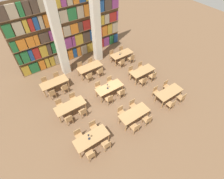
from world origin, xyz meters
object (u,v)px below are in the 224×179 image
desk_lamp_0 (89,136)px  chair_31 (91,63)px  chair_2 (107,145)px  chair_4 (135,128)px  pillar_left (59,38)px  chair_26 (65,88)px  chair_33 (112,55)px  chair_13 (60,105)px  chair_8 (171,104)px  chair_3 (94,127)px  chair_10 (182,98)px  chair_18 (121,93)px  chair_0 (91,155)px  chair_29 (81,67)px  chair_6 (147,120)px  reading_table_6 (54,83)px  chair_5 (121,112)px  chair_15 (73,98)px  reading_table_5 (142,71)px  chair_11 (166,86)px  chair_34 (131,58)px  reading_table_0 (91,138)px  chair_24 (52,94)px  chair_20 (143,81)px  chair_25 (45,82)px  chair_9 (156,92)px  desk_lamp_1 (108,85)px  reading_table_8 (122,55)px  chair_12 (69,119)px  reading_table_4 (109,88)px  chair_23 (141,67)px  chair_22 (153,76)px  desk_lamp_2 (120,51)px  chair_14 (83,112)px  reading_table_7 (90,67)px  chair_35 (122,51)px  reading_table_3 (70,106)px  chair_28 (89,77)px  chair_1 (79,135)px  chair_27 (57,77)px  chair_19 (110,81)px  chair_7 (133,105)px  chair_21 (131,71)px  pillar_center (96,27)px  chair_32 (122,63)px

desk_lamp_0 → chair_31: desk_lamp_0 is taller
chair_2 → chair_4: (1.96, -0.07, 0.00)m
chair_2 → pillar_left: bearing=82.7°
chair_26 → chair_33: size_ratio=1.00×
chair_13 → chair_8: bearing=145.4°
chair_3 → chair_10: size_ratio=1.00×
chair_18 → chair_33: (2.04, 4.05, 0.00)m
chair_0 → chair_13: bearing=90.0°
chair_29 → chair_6: bearing=98.2°
reading_table_6 → chair_5: bearing=-61.6°
desk_lamp_0 → chair_15: (0.63, 3.34, -0.59)m
reading_table_5 → reading_table_6: same height
chair_11 → reading_table_5: size_ratio=0.45×
reading_table_6 → chair_34: chair_34 is taller
desk_lamp_0 → chair_31: (3.54, 5.99, -0.59)m
reading_table_0 → chair_24: 4.58m
chair_20 → chair_13: bearing=166.4°
chair_25 → chair_9: bearing=138.5°
desk_lamp_1 → reading_table_8: size_ratio=0.22×
chair_0 → chair_12: size_ratio=1.00×
chair_0 → reading_table_4: 4.72m
chair_23 → chair_26: same height
chair_3 → chair_22: bearing=-168.2°
chair_10 → chair_24: 8.79m
chair_4 → desk_lamp_2: size_ratio=1.80×
reading_table_6 → chair_14: bearing=-80.9°
chair_18 → reading_table_7: size_ratio=0.45×
chair_26 → chair_29: 2.50m
chair_5 → desk_lamp_1: (0.28, 1.94, 0.58)m
chair_2 → desk_lamp_0: (-0.64, 0.70, 0.59)m
chair_8 → chair_35: size_ratio=1.00×
chair_0 → chair_31: same height
chair_15 → reading_table_3: bearing=53.8°
chair_28 → chair_25: bearing=156.3°
chair_12 → reading_table_7: chair_12 is taller
chair_1 → reading_table_5: size_ratio=0.45×
chair_1 → chair_24: same height
chair_15 → chair_27: 2.57m
chair_12 → chair_24: same height
pillar_left → chair_29: pillar_left is taller
chair_15 → chair_19: 2.95m
chair_26 → chair_35: same height
chair_26 → chair_34: (6.08, 0.03, 0.00)m
chair_5 → chair_7: 0.95m
chair_11 → reading_table_8: size_ratio=0.45×
chair_7 → chair_21: size_ratio=1.00×
pillar_center → chair_25: (-5.00, -0.77, -2.53)m
chair_7 → chair_32: same height
chair_31 → reading_table_8: (2.58, -0.73, 0.20)m
chair_26 → chair_35: 6.24m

